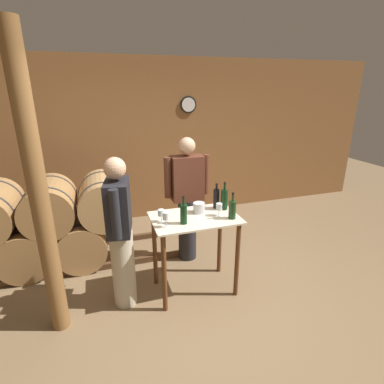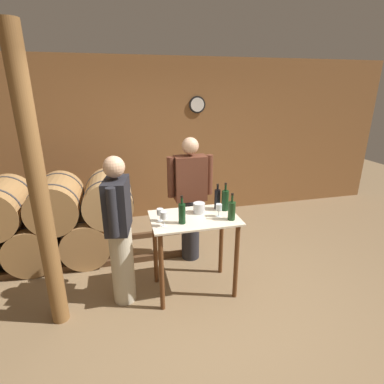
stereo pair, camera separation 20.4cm
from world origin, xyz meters
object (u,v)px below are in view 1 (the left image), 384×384
at_px(wine_glass_near_center, 166,216).
at_px(ice_bucket, 199,208).
at_px(wine_bottle_right, 224,199).
at_px(person_visitor_with_scarf, 120,232).
at_px(wooden_post, 39,197).
at_px(wine_glass_near_left, 161,213).
at_px(wine_bottle_center, 232,209).
at_px(wine_glass_near_right, 219,207).
at_px(wine_bottle_far_left, 184,213).
at_px(wine_bottle_left, 216,198).
at_px(person_host, 187,198).

bearing_deg(wine_glass_near_center, ice_bucket, 29.81).
height_order(wine_bottle_right, person_visitor_with_scarf, person_visitor_with_scarf).
relative_size(wooden_post, wine_glass_near_left, 20.05).
bearing_deg(wine_bottle_center, ice_bucket, 137.77).
bearing_deg(wine_bottle_right, ice_bucket, -179.06).
height_order(wine_bottle_right, wine_glass_near_right, wine_bottle_right).
height_order(wine_bottle_far_left, wine_bottle_center, wine_bottle_far_left).
height_order(wine_bottle_center, ice_bucket, wine_bottle_center).
height_order(wine_bottle_center, wine_bottle_right, wine_bottle_right).
xyz_separation_m(wine_bottle_far_left, wine_bottle_right, (0.54, 0.22, 0.01)).
bearing_deg(wooden_post, wine_bottle_left, 9.98).
xyz_separation_m(wooden_post, wine_bottle_center, (1.79, -0.02, -0.33)).
bearing_deg(wine_glass_near_center, wine_glass_near_right, 9.46).
bearing_deg(wooden_post, person_host, 28.02).
xyz_separation_m(wooden_post, wine_bottle_far_left, (1.27, 0.02, -0.32)).
height_order(wine_bottle_far_left, wine_glass_near_center, wine_bottle_far_left).
distance_m(wine_bottle_left, ice_bucket, 0.25).
xyz_separation_m(wine_glass_near_right, person_visitor_with_scarf, (-1.04, 0.06, -0.16)).
relative_size(wine_bottle_far_left, wine_bottle_left, 1.01).
height_order(wine_glass_near_center, ice_bucket, wine_glass_near_center).
height_order(wine_bottle_center, wine_glass_near_center, wine_bottle_center).
bearing_deg(person_visitor_with_scarf, wine_glass_near_right, -3.21).
height_order(wine_glass_near_center, person_visitor_with_scarf, person_visitor_with_scarf).
relative_size(wine_glass_near_right, ice_bucket, 1.09).
bearing_deg(ice_bucket, wine_glass_near_left, -166.43).
bearing_deg(wooden_post, wine_glass_near_left, 7.05).
xyz_separation_m(wine_bottle_left, wine_bottle_right, (0.07, -0.06, 0.00)).
bearing_deg(wine_bottle_left, wine_bottle_far_left, -148.97).
distance_m(wine_glass_near_right, person_host, 0.76).
xyz_separation_m(wine_bottle_far_left, wine_glass_near_right, (0.42, 0.07, -0.01)).
bearing_deg(wine_bottle_right, person_host, 113.92).
height_order(wooden_post, person_visitor_with_scarf, wooden_post).
relative_size(wine_bottle_right, wine_glass_near_left, 2.38).
distance_m(wine_glass_near_left, wine_glass_near_right, 0.63).
bearing_deg(wine_glass_near_left, wine_bottle_left, 14.47).
height_order(wooden_post, ice_bucket, wooden_post).
height_order(wine_bottle_center, person_host, person_host).
height_order(wine_bottle_left, person_visitor_with_scarf, person_visitor_with_scarf).
height_order(wine_bottle_left, wine_glass_near_right, wine_bottle_left).
height_order(wooden_post, person_host, wooden_post).
relative_size(wine_glass_near_center, ice_bucket, 1.22).
bearing_deg(wooden_post, wine_bottle_far_left, 1.04).
height_order(wine_glass_near_left, ice_bucket, wine_glass_near_left).
relative_size(wine_bottle_center, wine_glass_near_center, 1.85).
distance_m(wine_bottle_left, wine_bottle_right, 0.09).
distance_m(wine_bottle_left, wine_glass_near_left, 0.70).
height_order(wine_bottle_left, person_host, person_host).
bearing_deg(wooden_post, wine_bottle_center, -0.51).
relative_size(wine_glass_near_left, wine_glass_near_center, 0.85).
height_order(wine_glass_near_right, person_visitor_with_scarf, person_visitor_with_scarf).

